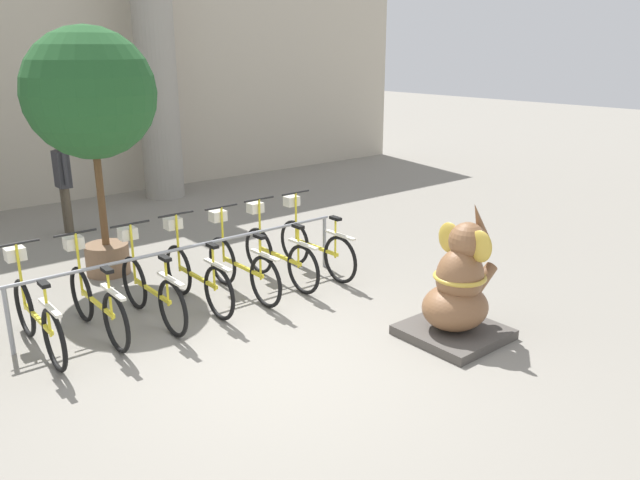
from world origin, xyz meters
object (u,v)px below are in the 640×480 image
Objects in this scene: potted_tree at (90,99)px; bicycle_1 at (96,300)px; bicycle_5 at (278,254)px; bicycle_4 at (241,264)px; elephant_statue at (458,292)px; bicycle_0 at (36,315)px; person_pedestrian at (63,176)px; bicycle_3 at (196,274)px; bicycle_6 at (315,245)px; bicycle_2 at (151,288)px.

bicycle_1 is at bearing -114.52° from potted_tree.
bicycle_4 is at bearing -175.49° from bicycle_5.
bicycle_0 is at bearing 144.95° from elephant_statue.
bicycle_1 is 0.50× the size of potted_tree.
person_pedestrian is at bearing 106.16° from elephant_statue.
person_pedestrian reaches higher than bicycle_3.
bicycle_1 is 1.00× the size of bicycle_6.
bicycle_4 is 1.10× the size of elephant_statue.
potted_tree is (-1.67, 1.82, 2.03)m from bicycle_5.
bicycle_0 is at bearing -179.86° from bicycle_1.
bicycle_5 is 0.50× the size of potted_tree.
bicycle_1 is at bearing -179.61° from bicycle_6.
potted_tree is (-2.21, 4.44, 1.92)m from elephant_statue.
bicycle_2 and bicycle_6 have the same top height.
bicycle_0 is 1.00× the size of bicycle_2.
bicycle_0 is 3.15m from bicycle_5.
bicycle_3 is 1.00× the size of bicycle_6.
bicycle_6 is at bearing 1.86° from bicycle_4.
bicycle_2 is 1.00× the size of bicycle_5.
bicycle_3 is at bearing 175.87° from bicycle_4.
potted_tree reaches higher than elephant_statue.
bicycle_5 and bicycle_6 have the same top height.
bicycle_2 is at bearing -177.86° from bicycle_5.
person_pedestrian is (1.72, 4.22, 0.59)m from bicycle_0.
bicycle_0 is at bearing -179.42° from bicycle_5.
bicycle_5 is 0.63m from bicycle_6.
bicycle_1 is 0.63m from bicycle_2.
bicycle_6 is (2.52, 0.06, 0.00)m from bicycle_2.
person_pedestrian reaches higher than bicycle_6.
bicycle_4 is at bearing -79.29° from person_pedestrian.
bicycle_1 and bicycle_4 have the same top height.
elephant_statue is at bearing -35.05° from bicycle_0.
person_pedestrian is at bearing 75.57° from bicycle_1.
elephant_statue reaches higher than bicycle_5.
person_pedestrian reaches higher than bicycle_1.
bicycle_1 and bicycle_2 have the same top height.
bicycle_3 is (1.26, 0.03, 0.00)m from bicycle_1.
bicycle_3 is (1.89, 0.03, 0.00)m from bicycle_0.
bicycle_4 is at bearing 0.95° from bicycle_2.
potted_tree reaches higher than bicycle_5.
person_pedestrian is at bearing 116.13° from bicycle_6.
bicycle_0 is 3.78m from bicycle_6.
bicycle_5 is at bearing -47.44° from potted_tree.
bicycle_6 is (1.89, -0.00, 0.00)m from bicycle_3.
person_pedestrian is at bearing 67.89° from bicycle_0.
bicycle_1 is 1.89m from bicycle_4.
bicycle_2 is 1.26m from bicycle_4.
bicycle_5 is at bearing 2.14° from bicycle_2.
bicycle_3 is 1.10× the size of elephant_statue.
person_pedestrian is (0.46, 4.26, 0.59)m from bicycle_2.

